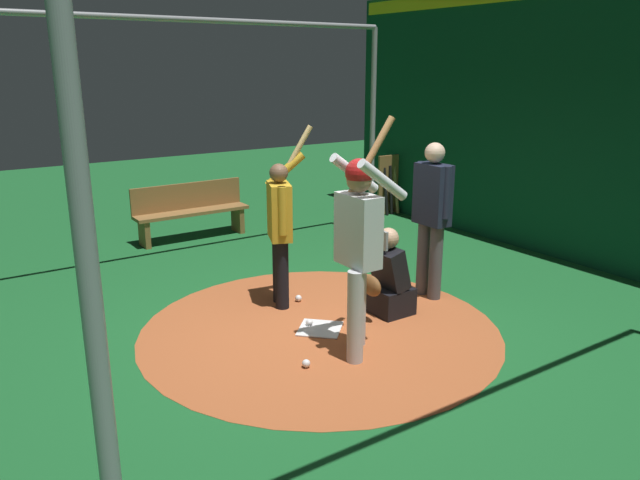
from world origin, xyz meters
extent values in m
plane|color=#195B28|center=(0.00, 0.00, 0.00)|extent=(25.02, 25.02, 0.00)
cylinder|color=#AD562D|center=(0.00, 0.00, 0.00)|extent=(3.64, 3.64, 0.01)
cube|color=white|center=(0.00, 0.00, 0.01)|extent=(0.59, 0.59, 0.01)
cylinder|color=#BCBCC0|center=(0.13, 0.75, 0.43)|extent=(0.15, 0.15, 0.86)
cylinder|color=#BCBCC0|center=(-0.11, 0.48, 0.43)|extent=(0.15, 0.15, 0.86)
cube|color=silver|center=(0.01, 0.61, 1.19)|extent=(0.22, 0.44, 0.65)
cylinder|color=silver|center=(-0.09, 0.81, 1.65)|extent=(0.52, 0.09, 0.40)
cylinder|color=silver|center=(-0.09, 0.41, 1.65)|extent=(0.52, 0.09, 0.40)
sphere|color=#9E704C|center=(0.01, 0.61, 1.64)|extent=(0.22, 0.22, 0.22)
sphere|color=#A51414|center=(0.01, 0.61, 1.70)|extent=(0.25, 0.25, 0.25)
cylinder|color=olive|center=(-0.21, 0.48, 1.79)|extent=(0.54, 0.06, 0.73)
cube|color=black|center=(-0.88, 0.06, 0.15)|extent=(0.40, 0.40, 0.30)
cube|color=black|center=(-0.84, 0.06, 0.52)|extent=(0.31, 0.40, 0.48)
sphere|color=tan|center=(-0.82, 0.06, 0.85)|extent=(0.22, 0.22, 0.22)
cube|color=gray|center=(-0.72, 0.06, 0.85)|extent=(0.03, 0.20, 0.20)
ellipsoid|color=brown|center=(-0.56, 0.12, 0.40)|extent=(0.12, 0.28, 0.22)
cylinder|color=#4C4C51|center=(-1.58, 0.01, 0.43)|extent=(0.15, 0.15, 0.86)
cylinder|color=#4C4C51|center=(-1.58, -0.19, 0.43)|extent=(0.15, 0.15, 0.86)
cube|color=#1E2338|center=(-1.58, -0.09, 1.20)|extent=(0.22, 0.42, 0.68)
cylinder|color=#1E2338|center=(-1.58, 0.11, 1.26)|extent=(0.09, 0.09, 0.58)
cylinder|color=#1E2338|center=(-1.58, -0.29, 1.26)|extent=(0.09, 0.09, 0.58)
sphere|color=beige|center=(-1.58, -0.09, 1.67)|extent=(0.22, 0.22, 0.22)
cylinder|color=black|center=(0.02, -0.72, 0.39)|extent=(0.15, 0.15, 0.77)
cylinder|color=black|center=(-0.06, -0.90, 0.39)|extent=(0.15, 0.15, 0.77)
cube|color=gold|center=(-0.02, -0.81, 1.08)|extent=(0.36, 0.47, 0.61)
cylinder|color=gold|center=(0.06, -0.62, 1.13)|extent=(0.09, 0.09, 0.51)
cylinder|color=gold|center=(-0.19, -0.96, 1.49)|extent=(0.45, 0.25, 0.40)
sphere|color=brown|center=(-0.02, -0.81, 1.49)|extent=(0.20, 0.20, 0.20)
cylinder|color=tan|center=(-0.26, -0.93, 1.60)|extent=(0.45, 0.23, 0.74)
cube|color=#0C3D26|center=(-4.17, 0.00, 1.84)|extent=(0.20, 9.02, 3.69)
cylinder|color=gray|center=(-2.77, -2.65, 1.56)|extent=(0.08, 0.08, 3.12)
cylinder|color=gray|center=(2.77, 2.65, 1.56)|extent=(0.08, 0.08, 3.12)
cylinder|color=gray|center=(0.00, -2.65, 3.12)|extent=(5.53, 0.07, 0.07)
cube|color=olive|center=(-3.92, -3.52, 0.53)|extent=(0.58, 0.04, 1.05)
cylinder|color=tan|center=(-4.11, -3.46, 0.42)|extent=(0.06, 0.16, 0.85)
cylinder|color=tan|center=(-3.99, -3.46, 0.44)|extent=(0.06, 0.21, 0.88)
cylinder|color=black|center=(-3.87, -3.46, 0.43)|extent=(0.06, 0.15, 0.87)
cylinder|color=black|center=(-3.75, -3.46, 0.42)|extent=(0.06, 0.18, 0.84)
cube|color=olive|center=(-0.28, -3.89, 0.42)|extent=(1.77, 0.36, 0.05)
cube|color=olive|center=(-0.28, -4.05, 0.65)|extent=(1.77, 0.04, 0.40)
cube|color=olive|center=(-1.04, -3.89, 0.20)|extent=(0.08, 0.32, 0.40)
cube|color=olive|center=(0.49, -3.89, 0.20)|extent=(0.08, 0.32, 0.40)
sphere|color=white|center=(-0.23, -0.77, 0.04)|extent=(0.07, 0.07, 0.07)
sphere|color=white|center=(0.05, -0.12, 0.04)|extent=(0.07, 0.07, 0.07)
sphere|color=white|center=(0.56, 0.61, 0.04)|extent=(0.07, 0.07, 0.07)
camera|label=1|loc=(3.23, 4.77, 2.60)|focal=34.55mm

